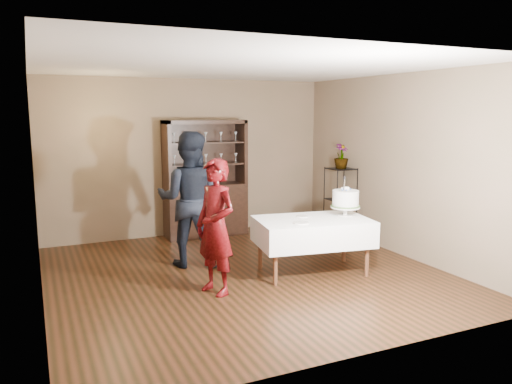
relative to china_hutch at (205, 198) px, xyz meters
The scene contains 14 objects.
floor 2.36m from the china_hutch, 95.08° to the right, with size 5.00×5.00×0.00m, color black.
ceiling 3.04m from the china_hutch, 95.08° to the right, with size 5.00×5.00×0.00m, color silver.
back_wall 0.76m from the china_hutch, 128.88° to the left, with size 5.00×0.02×2.70m, color brown.
wall_left 3.58m from the china_hutch, 140.17° to the right, with size 0.02×5.00×2.70m, color brown.
wall_right 3.29m from the china_hutch, 44.39° to the right, with size 0.02×5.00×2.70m, color brown.
china_hutch is the anchor object (origin of this frame).
plant_etagere 2.33m from the china_hutch, 26.83° to the right, with size 0.42×0.42×1.20m.
cake_table 2.64m from the china_hutch, 76.18° to the right, with size 1.60×1.13×0.74m.
woman 2.86m from the china_hutch, 106.25° to the right, with size 0.59×0.39×1.61m, color #320405.
man 1.74m from the china_hutch, 115.89° to the right, with size 0.91×0.71×1.88m, color black.
cake 2.82m from the china_hutch, 66.10° to the right, with size 0.40×0.40×0.55m.
plate_near 2.76m from the china_hutch, 82.60° to the right, with size 0.20×0.20×0.01m, color white.
plate_far 2.46m from the china_hutch, 76.80° to the right, with size 0.16×0.16×0.01m, color white.
potted_plant 2.44m from the china_hutch, 27.75° to the right, with size 0.24×0.24×0.42m, color #446731.
Camera 1 is at (-2.52, -5.89, 2.14)m, focal length 35.00 mm.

